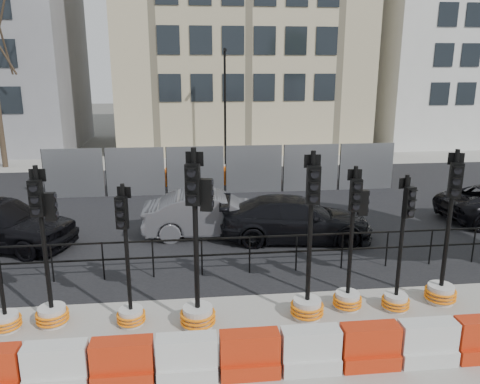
{
  "coord_description": "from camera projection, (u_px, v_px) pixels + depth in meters",
  "views": [
    {
      "loc": [
        -1.45,
        -9.65,
        5.09
      ],
      "look_at": [
        -0.04,
        3.0,
        1.67
      ],
      "focal_mm": 35.0,
      "sensor_mm": 36.0,
      "label": 1
    }
  ],
  "objects": [
    {
      "name": "ground",
      "position": [
        256.0,
        296.0,
        10.74
      ],
      "size": [
        120.0,
        120.0,
        0.0
      ],
      "primitive_type": "plane",
      "color": "#51514C",
      "rests_on": "ground"
    },
    {
      "name": "sidewalk_near",
      "position": [
        282.0,
        379.0,
        7.85
      ],
      "size": [
        40.0,
        6.0,
        0.02
      ],
      "primitive_type": "cube",
      "color": "gray",
      "rests_on": "ground"
    },
    {
      "name": "road",
      "position": [
        229.0,
        207.0,
        17.45
      ],
      "size": [
        40.0,
        14.0,
        0.03
      ],
      "primitive_type": "cube",
      "color": "black",
      "rests_on": "ground"
    },
    {
      "name": "sidewalk_far",
      "position": [
        215.0,
        161.0,
        26.09
      ],
      "size": [
        40.0,
        4.0,
        0.02
      ],
      "primitive_type": "cube",
      "color": "gray",
      "rests_on": "ground"
    },
    {
      "name": "building_cream",
      "position": [
        239.0,
        3.0,
        29.72
      ],
      "size": [
        15.0,
        10.06,
        18.0
      ],
      "color": "#C9B993",
      "rests_on": "ground"
    },
    {
      "name": "building_white",
      "position": [
        459.0,
        22.0,
        31.58
      ],
      "size": [
        12.0,
        9.06,
        16.0
      ],
      "color": "silver",
      "rests_on": "ground"
    },
    {
      "name": "kerb_railing",
      "position": [
        250.0,
        248.0,
        11.71
      ],
      "size": [
        18.0,
        0.04,
        1.0
      ],
      "color": "black",
      "rests_on": "ground"
    },
    {
      "name": "heras_fencing",
      "position": [
        212.0,
        173.0,
        19.82
      ],
      "size": [
        14.33,
        1.72,
        2.0
      ],
      "color": "gray",
      "rests_on": "ground"
    },
    {
      "name": "lamp_post_far",
      "position": [
        225.0,
        104.0,
        24.33
      ],
      "size": [
        0.12,
        0.56,
        6.0
      ],
      "color": "black",
      "rests_on": "ground"
    },
    {
      "name": "barrier_row",
      "position": [
        280.0,
        354.0,
        7.95
      ],
      "size": [
        14.65,
        0.5,
        0.8
      ],
      "color": "red",
      "rests_on": "ground"
    },
    {
      "name": "traffic_signal_a",
      "position": [
        3.0,
        303.0,
        9.16
      ],
      "size": [
        0.59,
        0.59,
        2.99
      ],
      "rotation": [
        0.0,
        0.0,
        0.2
      ],
      "color": "silver",
      "rests_on": "ground"
    },
    {
      "name": "traffic_signal_b",
      "position": [
        50.0,
        290.0,
        9.31
      ],
      "size": [
        0.65,
        0.65,
        3.32
      ],
      "rotation": [
        0.0,
        0.0,
        -0.06
      ],
      "color": "silver",
      "rests_on": "ground"
    },
    {
      "name": "traffic_signal_c",
      "position": [
        130.0,
        298.0,
        9.36
      ],
      "size": [
        0.58,
        0.58,
        2.97
      ],
      "rotation": [
        0.0,
        0.0,
        -0.28
      ],
      "color": "silver",
      "rests_on": "ground"
    },
    {
      "name": "traffic_signal_d",
      "position": [
        198.0,
        288.0,
        9.21
      ],
      "size": [
        0.72,
        0.72,
        3.67
      ],
      "rotation": [
        0.0,
        0.0,
        -0.23
      ],
      "color": "silver",
      "rests_on": "ground"
    },
    {
      "name": "traffic_signal_e",
      "position": [
        308.0,
        286.0,
        9.59
      ],
      "size": [
        0.7,
        0.7,
        3.54
      ],
      "rotation": [
        0.0,
        0.0,
        -0.08
      ],
      "color": "silver",
      "rests_on": "ground"
    },
    {
      "name": "traffic_signal_f",
      "position": [
        349.0,
        277.0,
        9.95
      ],
      "size": [
        0.62,
        0.62,
        3.17
      ],
      "rotation": [
        0.0,
        0.0,
        -0.09
      ],
      "color": "silver",
      "rests_on": "ground"
    },
    {
      "name": "traffic_signal_g",
      "position": [
        398.0,
        284.0,
        9.94
      ],
      "size": [
        0.59,
        0.59,
        3.0
      ],
      "rotation": [
        0.0,
        0.0,
        0.29
      ],
      "color": "silver",
      "rests_on": "ground"
    },
    {
      "name": "traffic_signal_h",
      "position": [
        443.0,
        273.0,
        10.23
      ],
      "size": [
        0.68,
        0.68,
        3.46
      ],
      "rotation": [
        0.0,
        0.0,
        -0.34
      ],
      "color": "silver",
      "rests_on": "ground"
    },
    {
      "name": "car_b",
      "position": [
        212.0,
        214.0,
        14.43
      ],
      "size": [
        1.51,
        4.23,
        1.39
      ],
      "primitive_type": "imported",
      "rotation": [
        0.0,
        0.0,
        1.57
      ],
      "color": "#55555A",
      "rests_on": "ground"
    },
    {
      "name": "car_c",
      "position": [
        296.0,
        219.0,
        14.06
      ],
      "size": [
        2.88,
        4.97,
        1.32
      ],
      "primitive_type": "imported",
      "rotation": [
        0.0,
        0.0,
        1.46
      ],
      "color": "black",
      "rests_on": "ground"
    }
  ]
}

